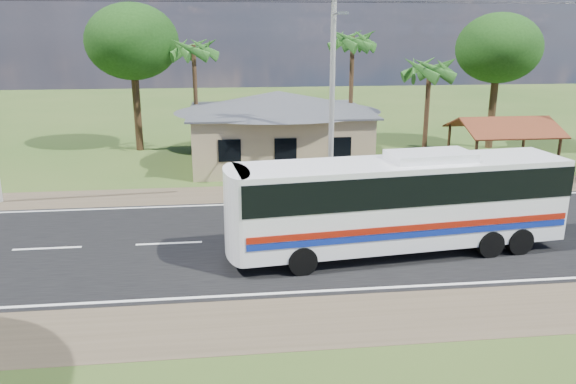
% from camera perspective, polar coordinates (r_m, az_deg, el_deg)
% --- Properties ---
extents(ground, '(120.00, 120.00, 0.00)m').
position_cam_1_polar(ground, '(22.09, -0.26, -4.80)').
color(ground, '#2F4C1B').
rests_on(ground, ground).
extents(road, '(120.00, 16.00, 0.03)m').
position_cam_1_polar(road, '(22.09, -0.26, -4.78)').
color(road, black).
rests_on(road, ground).
extents(house, '(12.40, 10.00, 5.00)m').
position_cam_1_polar(house, '(34.07, -1.00, 7.29)').
color(house, tan).
rests_on(house, ground).
extents(waiting_shed, '(5.20, 4.48, 3.35)m').
position_cam_1_polar(waiting_shed, '(33.18, 21.04, 6.13)').
color(waiting_shed, '#382714').
rests_on(waiting_shed, ground).
extents(concrete_barrier, '(7.00, 0.30, 0.90)m').
position_cam_1_polar(concrete_barrier, '(30.67, 21.39, 0.97)').
color(concrete_barrier, '#9E9E99').
rests_on(concrete_barrier, ground).
extents(utility_poles, '(32.80, 2.22, 11.00)m').
position_cam_1_polar(utility_poles, '(27.52, 3.85, 11.68)').
color(utility_poles, '#9E9E99').
rests_on(utility_poles, ground).
extents(palm_near, '(2.80, 2.80, 6.70)m').
position_cam_1_polar(palm_near, '(33.70, 14.19, 11.97)').
color(palm_near, '#47301E').
rests_on(palm_near, ground).
extents(palm_mid, '(2.80, 2.80, 8.20)m').
position_cam_1_polar(palm_mid, '(36.94, 6.58, 14.92)').
color(palm_mid, '#47301E').
rests_on(palm_mid, ground).
extents(palm_far, '(2.80, 2.80, 7.70)m').
position_cam_1_polar(palm_far, '(36.56, -9.58, 14.04)').
color(palm_far, '#47301E').
rests_on(palm_far, ground).
extents(tree_behind_house, '(6.00, 6.00, 9.61)m').
position_cam_1_polar(tree_behind_house, '(38.93, -15.55, 14.46)').
color(tree_behind_house, '#47301E').
rests_on(tree_behind_house, ground).
extents(tree_behind_shed, '(5.60, 5.60, 9.02)m').
position_cam_1_polar(tree_behind_shed, '(40.83, 20.59, 13.48)').
color(tree_behind_shed, '#47301E').
rests_on(tree_behind_shed, ground).
extents(coach_bus, '(12.21, 3.82, 3.73)m').
position_cam_1_polar(coach_bus, '(20.58, 11.53, -0.47)').
color(coach_bus, white).
rests_on(coach_bus, ground).
extents(motorcycle, '(1.77, 0.76, 0.91)m').
position_cam_1_polar(motorcycle, '(30.13, 13.23, 1.42)').
color(motorcycle, black).
rests_on(motorcycle, ground).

